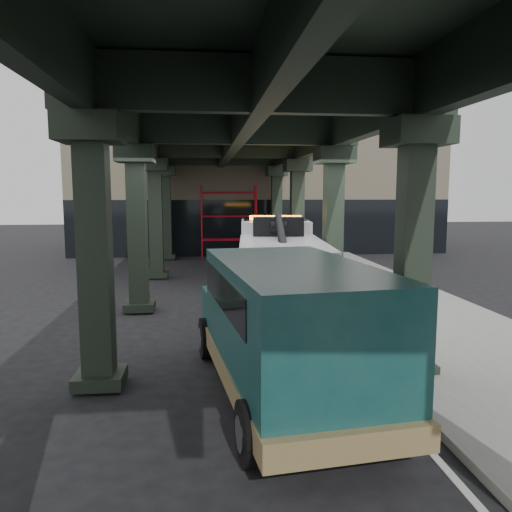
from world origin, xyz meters
TOP-DOWN VIEW (x-y plane):
  - ground at (0.00, 0.00)m, footprint 90.00×90.00m
  - sidewalk at (4.50, 2.00)m, footprint 5.00×40.00m
  - lane_stripe at (1.70, 2.00)m, footprint 0.12×38.00m
  - viaduct at (-0.40, 2.00)m, footprint 7.40×32.00m
  - building at (2.00, 20.00)m, footprint 22.00×10.00m
  - scaffolding at (0.00, 14.64)m, footprint 3.08×0.88m
  - tow_truck at (1.05, 3.05)m, footprint 3.25×9.10m
  - towed_van at (-0.03, -4.89)m, footprint 3.06×6.34m

SIDE VIEW (x-z plane):
  - ground at x=0.00m, z-range 0.00..0.00m
  - lane_stripe at x=1.70m, z-range 0.00..0.01m
  - sidewalk at x=4.50m, z-range 0.00..0.15m
  - towed_van at x=-0.03m, z-range 0.09..2.57m
  - tow_truck at x=1.05m, z-range -0.04..2.89m
  - scaffolding at x=0.00m, z-range 0.11..4.11m
  - building at x=2.00m, z-range 0.00..8.00m
  - viaduct at x=-0.40m, z-range 2.26..8.66m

